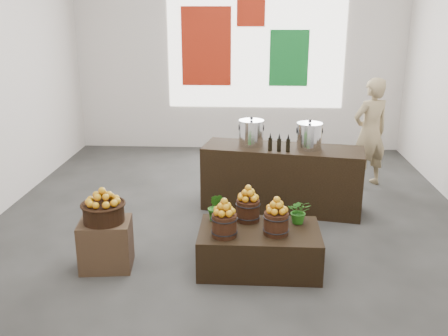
# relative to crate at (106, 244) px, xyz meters

# --- Properties ---
(ground) EXTENTS (7.00, 7.00, 0.00)m
(ground) POSITION_rel_crate_xyz_m (1.23, 1.25, -0.25)
(ground) COLOR #3D3D3A
(ground) RESTS_ON ground
(back_wall) EXTENTS (6.00, 0.04, 4.00)m
(back_wall) POSITION_rel_crate_xyz_m (1.23, 4.75, 1.75)
(back_wall) COLOR silver
(back_wall) RESTS_ON ground
(back_opening) EXTENTS (3.20, 0.02, 2.40)m
(back_opening) POSITION_rel_crate_xyz_m (1.53, 4.73, 1.75)
(back_opening) COLOR white
(back_opening) RESTS_ON back_wall
(deco_red_left) EXTENTS (0.90, 0.04, 1.40)m
(deco_red_left) POSITION_rel_crate_xyz_m (0.63, 4.72, 1.65)
(deco_red_left) COLOR #A51F0C
(deco_red_left) RESTS_ON back_wall
(deco_green_right) EXTENTS (0.70, 0.04, 1.00)m
(deco_green_right) POSITION_rel_crate_xyz_m (2.13, 4.72, 1.45)
(deco_green_right) COLOR #116E27
(deco_green_right) RESTS_ON back_wall
(deco_red_upper) EXTENTS (0.50, 0.04, 0.50)m
(deco_red_upper) POSITION_rel_crate_xyz_m (1.43, 4.72, 2.25)
(deco_red_upper) COLOR #A51F0C
(deco_red_upper) RESTS_ON back_wall
(crate) EXTENTS (0.55, 0.47, 0.51)m
(crate) POSITION_rel_crate_xyz_m (0.00, 0.00, 0.00)
(crate) COLOR brown
(crate) RESTS_ON ground
(wicker_basket) EXTENTS (0.41, 0.41, 0.18)m
(wicker_basket) POSITION_rel_crate_xyz_m (0.00, 0.00, 0.35)
(wicker_basket) COLOR black
(wicker_basket) RESTS_ON crate
(apples_in_basket) EXTENTS (0.32, 0.32, 0.17)m
(apples_in_basket) POSITION_rel_crate_xyz_m (0.00, 0.00, 0.52)
(apples_in_basket) COLOR #9F1F05
(apples_in_basket) RESTS_ON wicker_basket
(display_table) EXTENTS (1.22, 0.76, 0.42)m
(display_table) POSITION_rel_crate_xyz_m (1.56, 0.08, -0.04)
(display_table) COLOR black
(display_table) RESTS_ON ground
(apple_bucket_front_left) EXTENTS (0.24, 0.24, 0.22)m
(apple_bucket_front_left) POSITION_rel_crate_xyz_m (1.21, -0.09, 0.28)
(apple_bucket_front_left) COLOR #36180E
(apple_bucket_front_left) RESTS_ON display_table
(apples_in_bucket_front_left) EXTENTS (0.18, 0.18, 0.16)m
(apples_in_bucket_front_left) POSITION_rel_crate_xyz_m (1.21, -0.09, 0.47)
(apples_in_bucket_front_left) COLOR #9F1F05
(apples_in_bucket_front_left) RESTS_ON apple_bucket_front_left
(apple_bucket_front_right) EXTENTS (0.24, 0.24, 0.22)m
(apple_bucket_front_right) POSITION_rel_crate_xyz_m (1.72, -0.02, 0.28)
(apple_bucket_front_right) COLOR #36180E
(apple_bucket_front_right) RESTS_ON display_table
(apples_in_bucket_front_right) EXTENTS (0.18, 0.18, 0.16)m
(apples_in_bucket_front_right) POSITION_rel_crate_xyz_m (1.72, -0.02, 0.47)
(apples_in_bucket_front_right) COLOR #9F1F05
(apples_in_bucket_front_right) RESTS_ON apple_bucket_front_right
(apple_bucket_rear) EXTENTS (0.24, 0.24, 0.22)m
(apple_bucket_rear) POSITION_rel_crate_xyz_m (1.44, 0.30, 0.28)
(apple_bucket_rear) COLOR #36180E
(apple_bucket_rear) RESTS_ON display_table
(apples_in_bucket_rear) EXTENTS (0.18, 0.18, 0.16)m
(apples_in_bucket_rear) POSITION_rel_crate_xyz_m (1.44, 0.30, 0.47)
(apples_in_bucket_rear) COLOR #9F1F05
(apples_in_bucket_rear) RESTS_ON apple_bucket_rear
(herb_garnish_right) EXTENTS (0.25, 0.22, 0.26)m
(herb_garnish_right) POSITION_rel_crate_xyz_m (1.97, 0.26, 0.30)
(herb_garnish_right) COLOR #1F5E13
(herb_garnish_right) RESTS_ON display_table
(herb_garnish_left) EXTENTS (0.20, 0.18, 0.30)m
(herb_garnish_left) POSITION_rel_crate_xyz_m (1.10, 0.28, 0.32)
(herb_garnish_left) COLOR #1F5E13
(herb_garnish_left) RESTS_ON display_table
(counter) EXTENTS (2.14, 1.01, 0.84)m
(counter) POSITION_rel_crate_xyz_m (1.87, 1.72, 0.17)
(counter) COLOR black
(counter) RESTS_ON ground
(stock_pot_left) EXTENTS (0.32, 0.32, 0.32)m
(stock_pot_left) POSITION_rel_crate_xyz_m (1.46, 1.79, 0.74)
(stock_pot_left) COLOR silver
(stock_pot_left) RESTS_ON counter
(stock_pot_center) EXTENTS (0.32, 0.32, 0.32)m
(stock_pot_center) POSITION_rel_crate_xyz_m (2.20, 1.66, 0.74)
(stock_pot_center) COLOR silver
(stock_pot_center) RESTS_ON counter
(oil_cruets) EXTENTS (0.23, 0.09, 0.23)m
(oil_cruets) POSITION_rel_crate_xyz_m (1.84, 1.51, 0.70)
(oil_cruets) COLOR black
(oil_cruets) RESTS_ON counter
(shopper) EXTENTS (0.70, 0.60, 1.62)m
(shopper) POSITION_rel_crate_xyz_m (3.21, 2.72, 0.55)
(shopper) COLOR #98835D
(shopper) RESTS_ON ground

